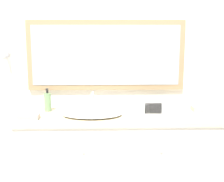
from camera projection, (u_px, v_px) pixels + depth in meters
name	position (u px, v px, depth m)	size (l,w,h in m)	color
wall_back	(118.00, 63.00, 2.82)	(8.00, 0.18, 2.55)	white
vanity_counter	(120.00, 164.00, 2.67)	(1.70, 0.56, 0.87)	beige
sink_basin	(92.00, 113.00, 2.56)	(0.49, 0.37, 0.17)	silver
soap_bottle	(48.00, 102.00, 2.69)	(0.06, 0.06, 0.20)	#709966
appliance_box	(152.00, 106.00, 2.60)	(0.19, 0.14, 0.13)	#BCBCC1
picture_frame	(211.00, 109.00, 2.53)	(0.10, 0.01, 0.12)	#B2B2B7
hand_towel_near_sink	(200.00, 108.00, 2.71)	(0.14, 0.12, 0.04)	#B7A899
hand_towel_far_corner	(29.00, 116.00, 2.46)	(0.16, 0.10, 0.04)	#B7A899
metal_tray	(172.00, 119.00, 2.45)	(0.16, 0.10, 0.01)	silver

